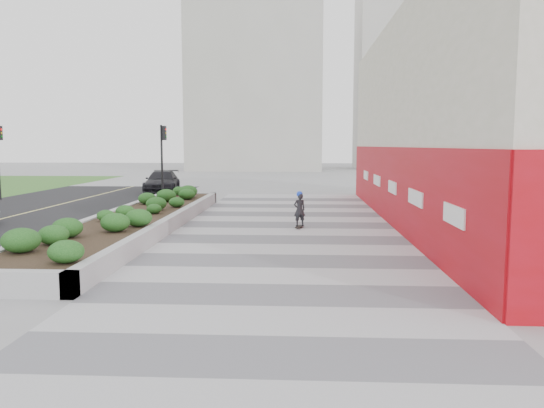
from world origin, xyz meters
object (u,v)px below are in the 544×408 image
Objects in this scene: skateboarder at (299,209)px; car_dark at (162,182)px; traffic_signal_near at (163,151)px; planter at (137,218)px.

skateboarder is 0.29× the size of car_dark.
car_dark is at bearing 133.89° from skateboarder.
traffic_signal_near is at bearing -81.36° from car_dark.
skateboarder is (7.69, -10.02, -2.06)m from traffic_signal_near.
planter is 12.99× the size of skateboarder.
car_dark is at bearing 105.78° from traffic_signal_near.
car_dark reaches higher than planter.
traffic_signal_near reaches higher than car_dark.
traffic_signal_near is 12.79m from skateboarder.
traffic_signal_near is at bearing 139.72° from skateboarder.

